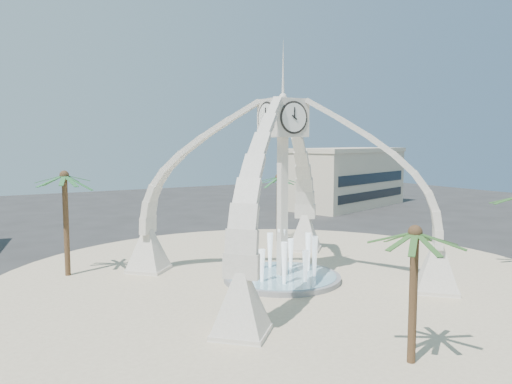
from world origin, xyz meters
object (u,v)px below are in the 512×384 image
fountain (282,277)px  palm_south (415,234)px  clock_tower (282,187)px  palm_north (278,178)px  palm_west (64,177)px

fountain → palm_south: size_ratio=1.24×
clock_tower → palm_north: (7.21, 11.57, -0.41)m
clock_tower → palm_south: bearing=-99.6°
fountain → palm_north: 14.81m
palm_west → palm_north: size_ratio=1.15×
clock_tower → palm_south: size_ratio=2.79×
clock_tower → palm_south: (-2.28, -13.50, -0.86)m
fountain → palm_south: 14.70m
palm_west → palm_south: 24.50m
clock_tower → palm_west: clock_tower is taller
fountain → palm_north: palm_north is taller
clock_tower → palm_west: size_ratio=2.26×
fountain → palm_west: bearing=144.8°
palm_west → palm_south: bearing=-65.5°
fountain → palm_south: palm_south is taller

